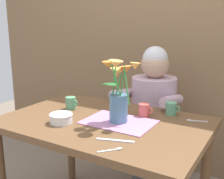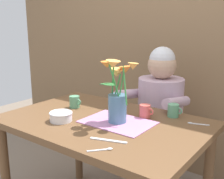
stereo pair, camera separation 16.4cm
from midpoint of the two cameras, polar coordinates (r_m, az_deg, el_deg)
name	(u,v)px [view 2 (the right image)]	position (r m, az deg, el deg)	size (l,w,h in m)	color
wood_panel_backdrop	(180,29)	(2.50, 15.57, 11.81)	(4.00, 0.10, 2.50)	brown
dining_table	(103,135)	(1.70, 1.00, -9.32)	(1.20, 0.80, 0.74)	brown
seated_person	(159,121)	(2.20, 11.78, -6.43)	(0.45, 0.47, 1.14)	#4C4C56
striped_placemat	(118,122)	(1.63, 4.06, -6.72)	(0.40, 0.28, 0.01)	#B275A3
flower_vase	(117,94)	(1.57, 4.06, -0.91)	(0.24, 0.21, 0.37)	teal
ceramic_bowl	(61,116)	(1.65, -7.61, -5.45)	(0.14, 0.14, 0.06)	white
dinner_knife	(108,140)	(1.39, 2.70, -10.40)	(0.19, 0.02, 0.01)	silver
tea_cup	(173,110)	(1.77, 15.07, -4.19)	(0.09, 0.07, 0.08)	#569970
coffee_cup	(145,111)	(1.72, 9.53, -4.42)	(0.09, 0.07, 0.08)	#CC564C
ceramic_mug	(75,102)	(1.90, -5.20, -2.55)	(0.09, 0.07, 0.08)	#569970
spoon_0	(104,149)	(1.29, 2.07, -12.21)	(0.09, 0.10, 0.01)	silver
spoon_1	(195,124)	(1.69, 19.27, -6.63)	(0.12, 0.05, 0.01)	silver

